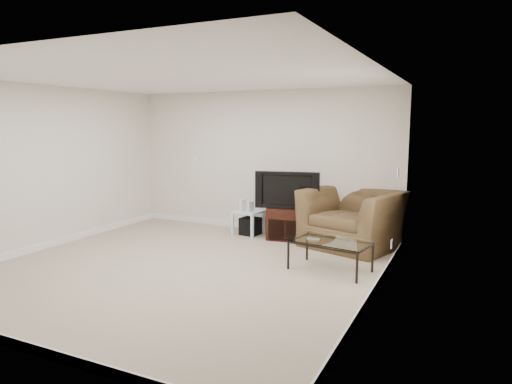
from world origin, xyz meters
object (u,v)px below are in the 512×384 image
at_px(coffee_table, 330,256).
at_px(television, 288,189).
at_px(tv_stand, 288,223).
at_px(side_table, 249,223).
at_px(recliner, 352,209).
at_px(subwoofer, 250,226).

bearing_deg(coffee_table, television, 130.49).
xyz_separation_m(tv_stand, side_table, (-0.74, 0.00, -0.06)).
xyz_separation_m(tv_stand, recliner, (1.07, 0.00, 0.33)).
relative_size(television, recliner, 0.71).
bearing_deg(recliner, side_table, -163.06).
bearing_deg(subwoofer, tv_stand, -1.20).
distance_m(tv_stand, subwoofer, 0.72).
bearing_deg(tv_stand, subwoofer, 170.81).
height_order(tv_stand, subwoofer, tv_stand).
distance_m(television, coffee_table, 1.82).
xyz_separation_m(television, recliner, (1.07, 0.03, -0.25)).
height_order(subwoofer, recliner, recliner).
relative_size(subwoofer, coffee_table, 0.29).
xyz_separation_m(tv_stand, television, (0.00, -0.03, 0.58)).
height_order(subwoofer, coffee_table, coffee_table).
distance_m(recliner, coffee_table, 1.38).
height_order(tv_stand, recliner, recliner).
distance_m(television, subwoofer, 1.00).
distance_m(tv_stand, television, 0.58).
relative_size(tv_stand, coffee_table, 0.63).
bearing_deg(coffee_table, tv_stand, 130.01).
bearing_deg(side_table, coffee_table, -35.57).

